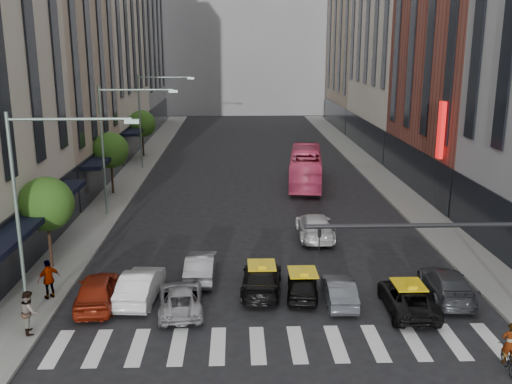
{
  "coord_description": "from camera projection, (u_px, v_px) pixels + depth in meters",
  "views": [
    {
      "loc": [
        -1.81,
        -19.23,
        11.7
      ],
      "look_at": [
        -0.72,
        10.8,
        4.0
      ],
      "focal_mm": 40.0,
      "sensor_mm": 36.0,
      "label": 1
    }
  ],
  "objects": [
    {
      "name": "building_left_b",
      "position": [
        43.0,
        42.0,
        45.12
      ],
      "size": [
        8.0,
        16.0,
        24.0
      ],
      "primitive_type": "cube",
      "color": "tan",
      "rests_on": "ground"
    },
    {
      "name": "tree_far",
      "position": [
        142.0,
        124.0,
        60.93
      ],
      "size": [
        2.88,
        2.88,
        4.95
      ],
      "color": "black",
      "rests_on": "sidewalk_left"
    },
    {
      "name": "pedestrian_far",
      "position": [
        49.0,
        279.0,
        26.73
      ],
      "size": [
        1.13,
        1.1,
        1.9
      ],
      "primitive_type": "imported",
      "rotation": [
        0.0,
        0.0,
        3.9
      ],
      "color": "gray",
      "rests_on": "sidewalk_left"
    },
    {
      "name": "sidewalk_right",
      "position": [
        384.0,
        180.0,
        51.01
      ],
      "size": [
        3.0,
        96.0,
        0.15
      ],
      "primitive_type": "cube",
      "color": "slate",
      "rests_on": "ground"
    },
    {
      "name": "building_far",
      "position": [
        245.0,
        9.0,
        99.41
      ],
      "size": [
        30.0,
        10.0,
        36.0
      ],
      "primitive_type": "cube",
      "color": "gray",
      "rests_on": "ground"
    },
    {
      "name": "streetlamp_mid",
      "position": [
        116.0,
        133.0,
        39.13
      ],
      "size": [
        5.38,
        0.25,
        9.0
      ],
      "color": "gray",
      "rests_on": "sidewalk_left"
    },
    {
      "name": "streetlamp_far",
      "position": [
        149.0,
        109.0,
        54.62
      ],
      "size": [
        5.38,
        0.25,
        9.0
      ],
      "color": "gray",
      "rests_on": "sidewalk_left"
    },
    {
      "name": "car_white_front",
      "position": [
        141.0,
        285.0,
        26.97
      ],
      "size": [
        1.89,
        4.54,
        1.46
      ],
      "primitive_type": "imported",
      "rotation": [
        0.0,
        0.0,
        3.06
      ],
      "color": "silver",
      "rests_on": "ground"
    },
    {
      "name": "tree_mid",
      "position": [
        111.0,
        150.0,
        45.44
      ],
      "size": [
        2.88,
        2.88,
        4.95
      ],
      "color": "black",
      "rests_on": "sidewalk_left"
    },
    {
      "name": "motorcycle",
      "position": [
        508.0,
        359.0,
        21.17
      ],
      "size": [
        0.84,
        1.71,
        0.86
      ],
      "primitive_type": "imported",
      "rotation": [
        0.0,
        0.0,
        2.98
      ],
      "color": "black",
      "rests_on": "ground"
    },
    {
      "name": "taxi_right",
      "position": [
        408.0,
        298.0,
        25.84
      ],
      "size": [
        2.25,
        4.6,
        1.26
      ],
      "primitive_type": "imported",
      "rotation": [
        0.0,
        0.0,
        3.11
      ],
      "color": "black",
      "rests_on": "ground"
    },
    {
      "name": "bus",
      "position": [
        306.0,
        167.0,
        49.42
      ],
      "size": [
        3.93,
        11.18,
        3.05
      ],
      "primitive_type": "imported",
      "rotation": [
        0.0,
        0.0,
        3.01
      ],
      "color": "#EA4474",
      "rests_on": "ground"
    },
    {
      "name": "car_row2_left",
      "position": [
        201.0,
        266.0,
        29.42
      ],
      "size": [
        1.56,
        4.21,
        1.37
      ],
      "primitive_type": "imported",
      "rotation": [
        0.0,
        0.0,
        3.12
      ],
      "color": "gray",
      "rests_on": "ground"
    },
    {
      "name": "traffic_signal",
      "position": [
        510.0,
        261.0,
        19.78
      ],
      "size": [
        10.1,
        0.2,
        6.0
      ],
      "color": "black",
      "rests_on": "ground"
    },
    {
      "name": "taxi_left",
      "position": [
        262.0,
        278.0,
        27.86
      ],
      "size": [
        2.29,
        4.85,
        1.37
      ],
      "primitive_type": "imported",
      "rotation": [
        0.0,
        0.0,
        3.06
      ],
      "color": "black",
      "rests_on": "ground"
    },
    {
      "name": "tree_near",
      "position": [
        46.0,
        204.0,
        29.95
      ],
      "size": [
        2.88,
        2.88,
        4.95
      ],
      "color": "black",
      "rests_on": "sidewalk_left"
    },
    {
      "name": "ground",
      "position": [
        285.0,
        365.0,
        21.59
      ],
      "size": [
        160.0,
        160.0,
        0.0
      ],
      "primitive_type": "plane",
      "color": "black",
      "rests_on": "ground"
    },
    {
      "name": "car_grey_mid",
      "position": [
        339.0,
        291.0,
        26.64
      ],
      "size": [
        1.37,
        3.75,
        1.23
      ],
      "primitive_type": "imported",
      "rotation": [
        0.0,
        0.0,
        3.12
      ],
      "color": "#424449",
      "rests_on": "ground"
    },
    {
      "name": "car_red",
      "position": [
        97.0,
        290.0,
        26.37
      ],
      "size": [
        2.18,
        4.57,
        1.51
      ],
      "primitive_type": "imported",
      "rotation": [
        0.0,
        0.0,
        3.23
      ],
      "color": "maroon",
      "rests_on": "ground"
    },
    {
      "name": "building_left_d",
      "position": [
        127.0,
        22.0,
        80.19
      ],
      "size": [
        8.0,
        18.0,
        30.0
      ],
      "primitive_type": "cube",
      "color": "gray",
      "rests_on": "ground"
    },
    {
      "name": "car_grey_curb",
      "position": [
        446.0,
        284.0,
        27.2
      ],
      "size": [
        2.32,
        4.89,
        1.38
      ],
      "primitive_type": "imported",
      "rotation": [
        0.0,
        0.0,
        3.06
      ],
      "color": "#37393D",
      "rests_on": "ground"
    },
    {
      "name": "liberty_sign",
      "position": [
        441.0,
        130.0,
        39.9
      ],
      "size": [
        0.3,
        0.7,
        4.0
      ],
      "color": "red",
      "rests_on": "ground"
    },
    {
      "name": "pedestrian_near",
      "position": [
        29.0,
        312.0,
        23.53
      ],
      "size": [
        0.98,
        1.09,
        1.83
      ],
      "primitive_type": "imported",
      "rotation": [
        0.0,
        0.0,
        1.96
      ],
      "color": "gray",
      "rests_on": "sidewalk_left"
    },
    {
      "name": "building_right_d",
      "position": [
        366.0,
        30.0,
        81.64
      ],
      "size": [
        8.0,
        18.0,
        28.0
      ],
      "primitive_type": "cube",
      "color": "tan",
      "rests_on": "ground"
    },
    {
      "name": "building_right_b",
      "position": [
        472.0,
        29.0,
        45.1
      ],
      "size": [
        8.0,
        18.0,
        26.0
      ],
      "primitive_type": "cube",
      "color": "brown",
      "rests_on": "ground"
    },
    {
      "name": "rider",
      "position": [
        512.0,
        328.0,
        20.86
      ],
      "size": [
        0.65,
        0.48,
        1.64
      ],
      "primitive_type": "imported",
      "rotation": [
        0.0,
        0.0,
        2.98
      ],
      "color": "gray",
      "rests_on": "motorcycle"
    },
    {
      "name": "sidewalk_left",
      "position": [
        126.0,
        182.0,
        50.21
      ],
      "size": [
        3.0,
        96.0,
        0.15
      ],
      "primitive_type": "cube",
      "color": "slate",
      "rests_on": "ground"
    },
    {
      "name": "streetlamp_near",
      "position": [
        38.0,
        190.0,
        23.64
      ],
      "size": [
        5.38,
        0.25,
        9.0
      ],
      "color": "gray",
      "rests_on": "sidewalk_left"
    },
    {
      "name": "taxi_center",
      "position": [
        303.0,
        285.0,
        27.31
      ],
      "size": [
        1.86,
        3.78,
        1.24
      ],
      "primitive_type": "imported",
      "rotation": [
        0.0,
        0.0,
        3.03
      ],
      "color": "black",
      "rests_on": "ground"
    },
    {
      "name": "car_silver",
      "position": [
        181.0,
        298.0,
        25.89
      ],
      "size": [
        2.37,
        4.43,
        1.18
      ],
      "primitive_type": "imported",
      "rotation": [
        0.0,
        0.0,
        3.24
      ],
      "color": "#949499",
      "rests_on": "ground"
    },
    {
      "name": "car_row2_right",
      "position": [
        315.0,
        226.0,
        35.81
      ],
      "size": [
        2.22,
        5.24,
        1.51
      ],
      "primitive_type": "imported",
      "rotation": [
        0.0,
        0.0,
        3.12
      ],
      "color": "silver",
      "rests_on": "ground"
    }
  ]
}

